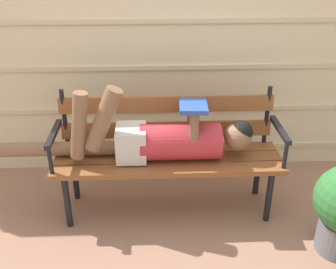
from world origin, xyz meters
TOP-DOWN VIEW (x-y plane):
  - ground_plane at (0.00, 0.00)m, footprint 12.00×12.00m
  - house_siding at (0.00, 0.76)m, footprint 5.18×0.08m
  - park_bench at (0.00, 0.18)m, footprint 1.56×0.43m
  - reclining_person at (-0.07, 0.12)m, footprint 1.75×0.26m

SIDE VIEW (x-z plane):
  - ground_plane at x=0.00m, z-range 0.00..0.00m
  - park_bench at x=0.00m, z-range 0.05..0.91m
  - reclining_person at x=-0.07m, z-range 0.31..0.86m
  - house_siding at x=0.00m, z-range 0.00..2.12m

